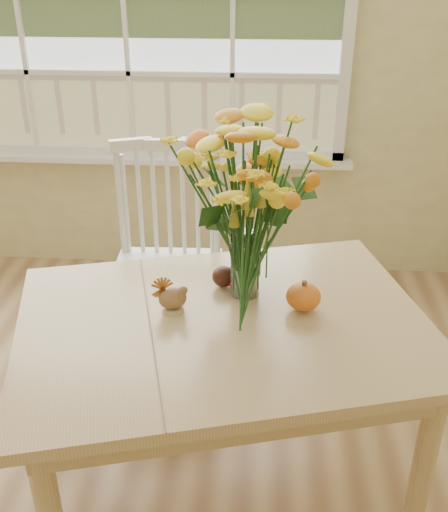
{
  "coord_description": "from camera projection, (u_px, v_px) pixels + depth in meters",
  "views": [
    {
      "loc": [
        0.74,
        -0.98,
        1.77
      ],
      "look_at": [
        0.62,
        0.63,
        0.92
      ],
      "focal_mm": 42.0,
      "sensor_mm": 36.0,
      "label": 1
    }
  ],
  "objects": [
    {
      "name": "wall_back",
      "position": [
        127.0,
        32.0,
        3.1
      ],
      "size": [
        4.0,
        0.02,
        2.7
      ],
      "primitive_type": "cube",
      "color": "#C7BB7F",
      "rests_on": "floor"
    },
    {
      "name": "dining_table",
      "position": [
        224.0,
        343.0,
        1.96
      ],
      "size": [
        1.5,
        1.23,
        0.7
      ],
      "rotation": [
        0.0,
        0.0,
        0.26
      ],
      "color": "tan",
      "rests_on": "floor"
    },
    {
      "name": "windsor_chair",
      "position": [
        168.0,
        250.0,
        2.63
      ],
      "size": [
        0.49,
        0.47,
        1.01
      ],
      "rotation": [
        0.0,
        0.0,
        0.04
      ],
      "color": "white",
      "rests_on": "floor"
    },
    {
      "name": "flower_vase",
      "position": [
        246.0,
        204.0,
        1.9
      ],
      "size": [
        0.46,
        0.46,
        0.55
      ],
      "color": "white",
      "rests_on": "dining_table"
    },
    {
      "name": "pumpkin",
      "position": [
        303.0,
        298.0,
        1.95
      ],
      "size": [
        0.11,
        0.11,
        0.09
      ],
      "primitive_type": "ellipsoid",
      "color": "orange",
      "rests_on": "dining_table"
    },
    {
      "name": "turkey_figurine",
      "position": [
        173.0,
        299.0,
        1.94
      ],
      "size": [
        0.11,
        0.09,
        0.11
      ],
      "rotation": [
        0.0,
        0.0,
        0.29
      ],
      "color": "#CCB78C",
      "rests_on": "dining_table"
    },
    {
      "name": "dark_gourd",
      "position": [
        224.0,
        277.0,
        2.08
      ],
      "size": [
        0.13,
        0.12,
        0.07
      ],
      "color": "#38160F",
      "rests_on": "dining_table"
    }
  ]
}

